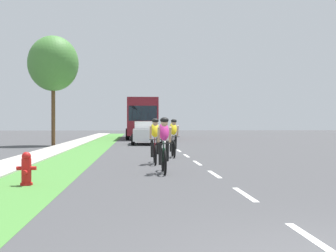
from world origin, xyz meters
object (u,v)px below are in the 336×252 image
at_px(cyclist_distant, 173,138).
at_px(sedan_white, 146,133).
at_px(fire_hydrant_red, 26,169).
at_px(street_tree_near, 53,64).
at_px(cyclist_lead, 164,144).
at_px(cyclist_trailing, 155,140).
at_px(bus_maroon, 142,117).

relative_size(cyclist_distant, sedan_white, 0.40).
relative_size(fire_hydrant_red, street_tree_near, 0.11).
bearing_deg(cyclist_distant, cyclist_lead, -97.26).
relative_size(cyclist_trailing, sedan_white, 0.40).
xyz_separation_m(cyclist_trailing, sedan_white, (0.01, 14.35, -0.04)).
bearing_deg(bus_maroon, cyclist_lead, -89.43).
xyz_separation_m(cyclist_lead, cyclist_trailing, (-0.13, 2.89, 0.00)).
distance_m(cyclist_distant, street_tree_near, 12.89).
xyz_separation_m(fire_hydrant_red, cyclist_trailing, (3.15, 5.17, 0.44)).
height_order(sedan_white, bus_maroon, bus_maroon).
height_order(sedan_white, street_tree_near, street_tree_near).
height_order(cyclist_trailing, sedan_white, cyclist_trailing).
height_order(fire_hydrant_red, bus_maroon, bus_maroon).
bearing_deg(cyclist_trailing, fire_hydrant_red, -121.29).
bearing_deg(cyclist_lead, bus_maroon, 90.57).
height_order(cyclist_trailing, cyclist_distant, same).
bearing_deg(cyclist_trailing, sedan_white, 89.98).
height_order(fire_hydrant_red, street_tree_near, street_tree_near).
bearing_deg(cyclist_lead, cyclist_trailing, 92.66).
bearing_deg(cyclist_distant, cyclist_trailing, -106.40).
distance_m(sedan_white, bus_maroon, 11.47).
bearing_deg(bus_maroon, cyclist_distant, -87.39).
distance_m(cyclist_trailing, street_tree_near, 14.99).
height_order(fire_hydrant_red, cyclist_trailing, cyclist_trailing).
xyz_separation_m(cyclist_lead, bus_maroon, (-0.28, 28.64, 1.17)).
bearing_deg(sedan_white, bus_maroon, 90.79).
height_order(cyclist_trailing, street_tree_near, street_tree_near).
relative_size(cyclist_distant, street_tree_near, 0.25).
relative_size(fire_hydrant_red, cyclist_lead, 0.44).
relative_size(sedan_white, street_tree_near, 0.62).
height_order(cyclist_lead, bus_maroon, bus_maroon).
height_order(cyclist_distant, street_tree_near, street_tree_near).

